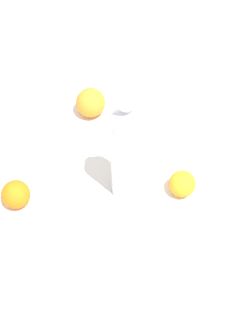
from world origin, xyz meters
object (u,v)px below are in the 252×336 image
at_px(orange_0, 182,184).
at_px(orange_2, 16,194).
at_px(orange_1, 91,103).
at_px(water_bottle, 126,151).

height_order(orange_0, orange_2, orange_2).
distance_m(orange_1, orange_2, 0.31).
relative_size(orange_0, orange_1, 0.82).
height_order(orange_0, orange_1, orange_1).
relative_size(water_bottle, orange_1, 3.96).
relative_size(water_bottle, orange_0, 4.85).
bearing_deg(orange_1, orange_2, 101.68).
bearing_deg(water_bottle, orange_0, 71.25).
bearing_deg(orange_0, water_bottle, 38.07).
height_order(orange_1, orange_2, orange_1).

